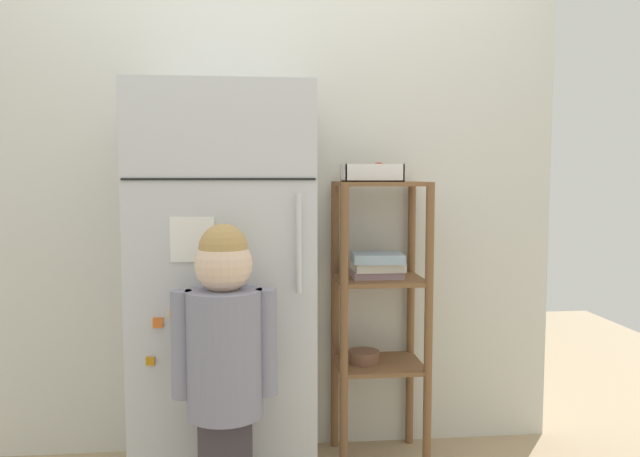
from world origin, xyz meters
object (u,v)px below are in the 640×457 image
at_px(pantry_shelf_unit, 378,294).
at_px(refrigerator, 226,288).
at_px(child_standing, 225,352).
at_px(fruit_bin, 372,173).

bearing_deg(pantry_shelf_unit, refrigerator, -169.59).
relative_size(refrigerator, pantry_shelf_unit, 1.30).
height_order(child_standing, fruit_bin, fruit_bin).
height_order(refrigerator, pantry_shelf_unit, refrigerator).
relative_size(child_standing, pantry_shelf_unit, 0.89).
distance_m(child_standing, fruit_bin, 1.04).
relative_size(refrigerator, child_standing, 1.46).
bearing_deg(refrigerator, fruit_bin, 11.70).
distance_m(refrigerator, pantry_shelf_unit, 0.67).
relative_size(refrigerator, fruit_bin, 6.43).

